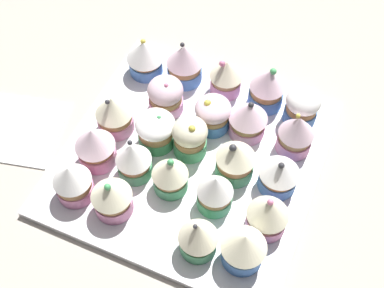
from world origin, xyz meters
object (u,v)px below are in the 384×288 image
(cupcake_5, at_px, (134,159))
(cupcake_17, at_px, (296,133))
(cupcake_2, at_px, (198,237))
(cupcake_15, at_px, (213,114))
(cupcake_22, at_px, (302,106))
(cupcake_19, at_px, (185,63))
(cupcake_3, at_px, (244,247))
(cupcake_16, at_px, (248,118))
(cupcake_6, at_px, (170,175))
(cupcake_0, at_px, (72,181))
(cupcake_11, at_px, (190,137))
(cupcake_7, at_px, (215,192))
(cupcake_10, at_px, (157,128))
(baking_tray, at_px, (192,156))
(cupcake_20, at_px, (224,76))
(cupcake_4, at_px, (95,145))
(cupcake_9, at_px, (113,115))
(cupcake_1, at_px, (112,197))
(cupcake_14, at_px, (166,95))
(cupcake_21, at_px, (267,88))
(cupcake_18, at_px, (145,57))
(cupcake_13, at_px, (278,176))
(cupcake_12, at_px, (235,160))
(napkin, at_px, (17,128))
(cupcake_8, at_px, (268,214))

(cupcake_5, relative_size, cupcake_17, 0.92)
(cupcake_2, distance_m, cupcake_15, 0.22)
(cupcake_17, bearing_deg, cupcake_22, 96.84)
(cupcake_15, height_order, cupcake_19, cupcake_19)
(cupcake_3, xyz_separation_m, cupcake_16, (-0.07, 0.21, -0.00))
(cupcake_2, xyz_separation_m, cupcake_6, (-0.08, 0.08, -0.00))
(cupcake_0, bearing_deg, cupcake_11, 47.67)
(cupcake_7, height_order, cupcake_10, cupcake_7)
(cupcake_0, bearing_deg, baking_tray, 45.09)
(cupcake_11, relative_size, cupcake_20, 1.04)
(cupcake_2, bearing_deg, cupcake_4, 159.73)
(cupcake_9, bearing_deg, cupcake_3, -25.39)
(cupcake_22, bearing_deg, cupcake_6, -125.27)
(cupcake_7, distance_m, cupcake_17, 0.17)
(cupcake_1, height_order, cupcake_5, cupcake_5)
(baking_tray, relative_size, cupcake_15, 6.01)
(cupcake_10, height_order, cupcake_14, cupcake_14)
(cupcake_0, bearing_deg, cupcake_10, 62.59)
(cupcake_15, bearing_deg, cupcake_6, -96.29)
(cupcake_1, xyz_separation_m, cupcake_21, (0.14, 0.28, 0.00))
(cupcake_4, distance_m, cupcake_7, 0.20)
(cupcake_5, distance_m, cupcake_18, 0.21)
(cupcake_13, xyz_separation_m, cupcake_15, (-0.13, 0.07, -0.00))
(cupcake_1, distance_m, cupcake_7, 0.15)
(cupcake_15, relative_size, cupcake_20, 0.90)
(cupcake_10, relative_size, cupcake_22, 0.96)
(cupcake_21, distance_m, cupcake_22, 0.07)
(cupcake_18, bearing_deg, cupcake_17, -10.92)
(cupcake_0, height_order, cupcake_18, cupcake_18)
(cupcake_0, distance_m, cupcake_1, 0.07)
(cupcake_12, height_order, cupcake_21, cupcake_21)
(cupcake_14, height_order, napkin, cupcake_14)
(cupcake_5, bearing_deg, cupcake_10, 85.01)
(cupcake_16, height_order, cupcake_22, cupcake_16)
(cupcake_6, bearing_deg, cupcake_1, -132.51)
(baking_tray, relative_size, cupcake_12, 5.12)
(cupcake_1, xyz_separation_m, napkin, (-0.23, 0.07, -0.04))
(cupcake_1, bearing_deg, napkin, 162.74)
(cupcake_2, relative_size, cupcake_20, 1.01)
(cupcake_4, distance_m, cupcake_12, 0.22)
(cupcake_7, xyz_separation_m, cupcake_16, (-0.00, 0.15, -0.00))
(cupcake_21, bearing_deg, cupcake_3, -77.86)
(cupcake_7, distance_m, napkin, 0.37)
(cupcake_0, relative_size, cupcake_12, 0.93)
(cupcake_13, height_order, cupcake_21, cupcake_21)
(cupcake_14, relative_size, cupcake_19, 0.86)
(cupcake_12, xyz_separation_m, cupcake_15, (-0.07, 0.07, -0.01))
(cupcake_8, xyz_separation_m, cupcake_18, (-0.30, 0.21, -0.00))
(cupcake_2, height_order, cupcake_10, cupcake_2)
(cupcake_17, xyz_separation_m, cupcake_22, (-0.01, 0.06, -0.00))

